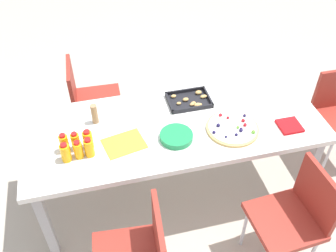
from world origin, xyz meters
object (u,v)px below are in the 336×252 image
chair_near_right (296,214)px  juice_bottle_4 (76,142)px  juice_bottle_3 (64,143)px  plate_stack (176,136)px  juice_bottle_1 (78,150)px  juice_bottle_2 (89,148)px  fruit_pizza (233,128)px  cardboard_tube (95,114)px  napkin_stack (290,126)px  party_table (175,131)px  chair_far_left (89,98)px  juice_bottle_0 (65,153)px  paper_folder (124,144)px  juice_bottle_5 (88,140)px  snack_tray (190,100)px

chair_near_right → juice_bottle_4: size_ratio=6.01×
juice_bottle_3 → plate_stack: juice_bottle_3 is taller
juice_bottle_1 → juice_bottle_2: size_ratio=0.95×
fruit_pizza → cardboard_tube: 0.94m
juice_bottle_1 → plate_stack: size_ratio=0.60×
juice_bottle_3 → napkin_stack: size_ratio=0.95×
party_table → fruit_pizza: size_ratio=5.78×
party_table → chair_far_left: bearing=126.7°
juice_bottle_0 → juice_bottle_3: juice_bottle_3 is taller
napkin_stack → chair_far_left: bearing=143.8°
juice_bottle_0 → fruit_pizza: juice_bottle_0 is taller
plate_stack → paper_folder: 0.35m
juice_bottle_4 → party_table: bearing=6.4°
juice_bottle_3 → napkin_stack: bearing=-5.3°
juice_bottle_2 → fruit_pizza: 0.96m
party_table → juice_bottle_1: (-0.66, -0.15, 0.13)m
chair_near_right → juice_bottle_3: juice_bottle_3 is taller
plate_stack → juice_bottle_2: bearing=-179.0°
chair_near_right → juice_bottle_0: juice_bottle_0 is taller
party_table → juice_bottle_3: 0.76m
juice_bottle_2 → juice_bottle_3: 0.16m
juice_bottle_5 → plate_stack: 0.57m
juice_bottle_3 → plate_stack: (0.71, -0.06, -0.05)m
party_table → cardboard_tube: cardboard_tube is taller
chair_far_left → snack_tray: bearing=55.6°
juice_bottle_2 → fruit_pizza: (0.96, 0.01, -0.05)m
juice_bottle_3 → juice_bottle_5: (0.15, -0.00, -0.00)m
plate_stack → juice_bottle_3: bearing=175.0°
chair_near_right → cardboard_tube: bearing=47.8°
juice_bottle_3 → party_table: bearing=5.9°
chair_far_left → juice_bottle_1: (-0.10, -0.89, 0.30)m
juice_bottle_3 → paper_folder: bearing=-4.5°
plate_stack → cardboard_tube: 0.58m
chair_near_right → fruit_pizza: bearing=17.0°
cardboard_tube → snack_tray: bearing=4.8°
juice_bottle_5 → napkin_stack: bearing=-5.7°
juice_bottle_5 → plate_stack: bearing=-6.0°
chair_far_left → chair_near_right: same height
juice_bottle_5 → paper_folder: (0.22, -0.03, -0.06)m
snack_tray → cardboard_tube: size_ratio=2.07×
juice_bottle_0 → fruit_pizza: size_ratio=0.39×
juice_bottle_4 → cardboard_tube: cardboard_tube is taller
cardboard_tube → paper_folder: size_ratio=0.57×
juice_bottle_4 → fruit_pizza: size_ratio=0.39×
juice_bottle_0 → juice_bottle_3: size_ratio=0.97×
plate_stack → napkin_stack: bearing=-5.5°
chair_far_left → paper_folder: chair_far_left is taller
snack_tray → paper_folder: 0.62m
juice_bottle_0 → snack_tray: bearing=22.0°
chair_far_left → party_table: bearing=38.7°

